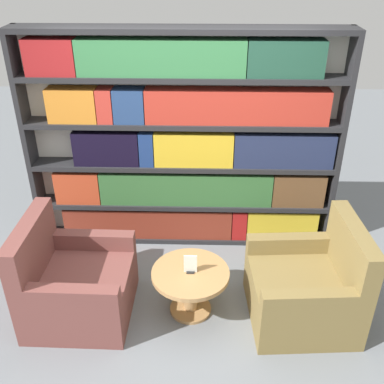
# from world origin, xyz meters

# --- Properties ---
(ground_plane) EXTENTS (14.00, 14.00, 0.00)m
(ground_plane) POSITION_xyz_m (0.00, 0.00, 0.00)
(ground_plane) COLOR slate
(bookshelf) EXTENTS (3.14, 0.30, 2.26)m
(bookshelf) POSITION_xyz_m (0.04, 1.25, 1.10)
(bookshelf) COLOR silver
(bookshelf) RESTS_ON ground_plane
(armchair_left) EXTENTS (0.89, 0.88, 0.93)m
(armchair_left) POSITION_xyz_m (-0.90, 0.06, 0.31)
(armchair_left) COLOR brown
(armchair_left) RESTS_ON ground_plane
(armchair_right) EXTENTS (0.93, 0.92, 0.93)m
(armchair_right) POSITION_xyz_m (1.13, 0.06, 0.31)
(armchair_right) COLOR olive
(armchair_right) RESTS_ON ground_plane
(coffee_table) EXTENTS (0.68, 0.68, 0.44)m
(coffee_table) POSITION_xyz_m (0.11, 0.10, 0.32)
(coffee_table) COLOR #AD7F4C
(coffee_table) RESTS_ON ground_plane
(table_sign) EXTENTS (0.11, 0.06, 0.17)m
(table_sign) POSITION_xyz_m (0.11, 0.10, 0.52)
(table_sign) COLOR black
(table_sign) RESTS_ON coffee_table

